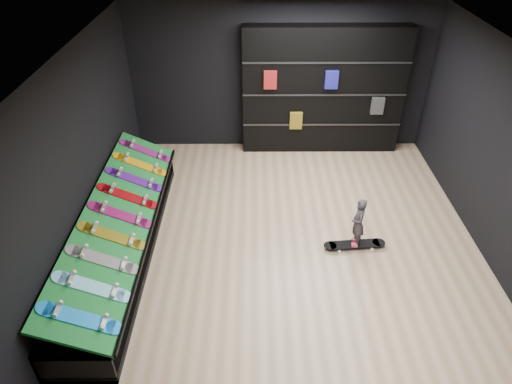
{
  "coord_description": "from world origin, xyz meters",
  "views": [
    {
      "loc": [
        -0.53,
        -5.31,
        4.81
      ],
      "look_at": [
        -0.5,
        0.2,
        1.0
      ],
      "focal_mm": 32.0,
      "sensor_mm": 36.0,
      "label": 1
    }
  ],
  "objects_px": {
    "back_shelving": "(323,91)",
    "child": "(357,231)",
    "floor_skateboard": "(354,246)",
    "display_rack": "(122,240)"
  },
  "relations": [
    {
      "from": "back_shelving",
      "to": "child",
      "type": "xyz_separation_m",
      "value": [
        0.18,
        -3.23,
        -0.95
      ]
    },
    {
      "from": "back_shelving",
      "to": "floor_skateboard",
      "type": "bearing_deg",
      "value": -86.73
    },
    {
      "from": "floor_skateboard",
      "to": "child",
      "type": "relative_size",
      "value": 1.96
    },
    {
      "from": "floor_skateboard",
      "to": "display_rack",
      "type": "bearing_deg",
      "value": 176.34
    },
    {
      "from": "display_rack",
      "to": "back_shelving",
      "type": "xyz_separation_m",
      "value": [
        3.41,
        3.32,
        1.04
      ]
    },
    {
      "from": "floor_skateboard",
      "to": "child",
      "type": "xyz_separation_m",
      "value": [
        0.0,
        0.0,
        0.3
      ]
    },
    {
      "from": "floor_skateboard",
      "to": "child",
      "type": "height_order",
      "value": "child"
    },
    {
      "from": "display_rack",
      "to": "back_shelving",
      "type": "bearing_deg",
      "value": 44.23
    },
    {
      "from": "back_shelving",
      "to": "floor_skateboard",
      "type": "distance_m",
      "value": 3.47
    },
    {
      "from": "display_rack",
      "to": "floor_skateboard",
      "type": "bearing_deg",
      "value": 1.38
    }
  ]
}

